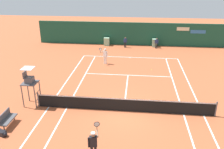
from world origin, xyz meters
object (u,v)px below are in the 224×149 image
player_bench (7,118)px  ball_kid_centre_post (157,42)px  tennis_ball_near_service_line (152,70)px  player_on_baseline (105,55)px  equipment_bag (1,133)px  player_near_side (93,143)px  ball_kid_left_post (125,42)px  umpire_chair (29,81)px

player_bench → ball_kid_centre_post: bearing=150.5°
ball_kid_centre_post → tennis_ball_near_service_line: 7.75m
player_bench → player_on_baseline: (4.50, 11.67, 0.47)m
player_bench → equipment_bag: bearing=7.9°
player_near_side → ball_kid_left_post: 20.41m
player_bench → player_on_baseline: 12.52m
player_near_side → equipment_bag: bearing=153.4°
ball_kid_left_post → tennis_ball_near_service_line: bearing=111.1°
player_on_baseline → player_near_side: player_near_side is taller
player_on_baseline → ball_kid_left_post: player_on_baseline is taller
umpire_chair → player_bench: bearing=-9.6°
umpire_chair → player_bench: umpire_chair is taller
umpire_chair → ball_kid_left_post: umpire_chair is taller
umpire_chair → player_near_side: 7.37m
player_bench → equipment_bag: size_ratio=1.53×
tennis_ball_near_service_line → umpire_chair: bearing=-138.8°
umpire_chair → equipment_bag: umpire_chair is taller
umpire_chair → ball_kid_left_post: size_ratio=2.06×
player_bench → equipment_bag: (0.14, -1.00, -0.35)m
umpire_chair → player_on_baseline: (4.05, 9.01, -0.85)m
umpire_chair → tennis_ball_near_service_line: size_ratio=41.18×
player_near_side → tennis_ball_near_service_line: player_near_side is taller
player_bench → ball_kid_centre_post: ball_kid_centre_post is taller
player_on_baseline → tennis_ball_near_service_line: player_on_baseline is taller
player_bench → ball_kid_centre_post: size_ratio=1.02×
player_on_baseline → player_near_side: (1.31, -14.00, 0.00)m
equipment_bag → player_on_baseline: size_ratio=0.48×
equipment_bag → umpire_chair: bearing=85.2°
player_bench → ball_kid_left_post: bearing=160.9°
player_bench → player_on_baseline: size_ratio=0.74×
tennis_ball_near_service_line → equipment_bag: bearing=-128.7°
player_on_baseline → player_bench: bearing=93.3°
ball_kid_left_post → ball_kid_centre_post: bearing=179.4°
umpire_chair → equipment_bag: 4.04m
player_on_baseline → ball_kid_centre_post: 8.58m
player_on_baseline → player_near_side: 14.06m
umpire_chair → tennis_ball_near_service_line: bearing=131.2°
ball_kid_centre_post → tennis_ball_near_service_line: bearing=90.6°
equipment_bag → player_on_baseline: bearing=71.0°
ball_kid_centre_post → equipment_bag: bearing=69.7°
umpire_chair → ball_kid_left_post: bearing=159.4°
ball_kid_centre_post → tennis_ball_near_service_line: size_ratio=19.72×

